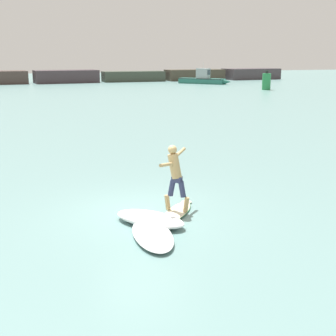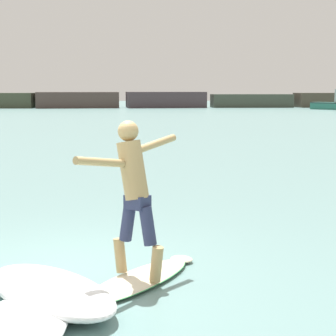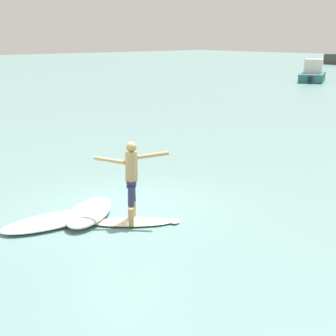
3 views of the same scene
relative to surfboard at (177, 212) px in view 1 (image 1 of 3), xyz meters
name	(u,v)px [view 1 (image 1 of 3)]	position (x,y,z in m)	size (l,w,h in m)	color
ground_plane	(143,212)	(-0.89, 0.39, -0.04)	(200.00, 200.00, 0.00)	slate
rock_jetty_breakwater	(64,77)	(4.35, 62.39, 0.84)	(74.15, 4.93, 1.90)	#3D3E39
surfboard	(177,212)	(0.00, 0.00, 0.00)	(1.63, 1.90, 0.22)	beige
surfer	(175,172)	(-0.06, 0.01, 1.13)	(1.20, 1.33, 1.84)	tan
fishing_boat_near_jetty	(203,79)	(23.61, 53.14, 0.63)	(6.32, 6.92, 3.15)	#286A5B
channel_marker_buoy	(266,81)	(26.23, 39.64, 0.98)	(1.04, 1.04, 2.35)	#288447
wave_foam_at_tail	(150,219)	(-0.98, -0.61, 0.11)	(1.97, 2.12, 0.30)	white
wave_foam_at_nose	(152,234)	(-1.19, -1.50, 0.04)	(1.17, 2.38, 0.17)	white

